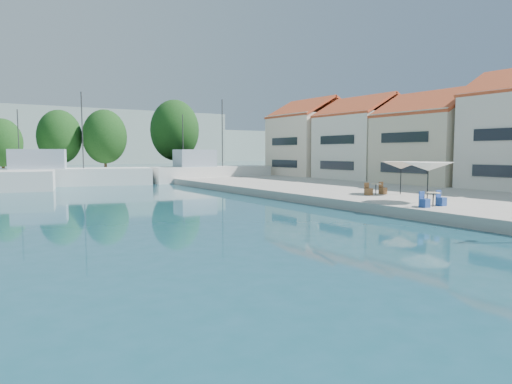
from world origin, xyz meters
TOP-DOWN VIEW (x-y plane):
  - quay_right at (22.00, 30.00)m, footprint 32.00×92.00m
  - quay_far at (-8.00, 67.00)m, footprint 90.00×16.00m
  - hill_east at (40.00, 180.00)m, footprint 140.00×40.00m
  - building_04 at (24.00, 33.00)m, footprint 9.00×8.80m
  - building_05 at (24.00, 42.00)m, footprint 8.40×8.80m
  - building_06 at (24.00, 51.00)m, footprint 9.00×8.80m
  - trawler_03 at (-4.84, 56.83)m, footprint 17.91×8.38m
  - trawler_04 at (11.21, 54.61)m, footprint 14.59×4.00m
  - tree_05 at (-9.36, 69.86)m, footprint 4.75×4.75m
  - tree_06 at (-2.49, 71.67)m, footprint 5.77×5.77m
  - tree_07 at (2.76, 68.91)m, footprint 5.83×5.83m
  - tree_08 at (13.09, 69.50)m, footprint 7.17×7.17m
  - umbrella_white at (9.20, 22.51)m, footprint 2.86×2.86m
  - umbrella_cream at (11.95, 26.76)m, footprint 2.60×2.60m
  - cafe_table_02 at (7.70, 21.02)m, footprint 1.82×0.70m
  - cafe_table_03 at (10.35, 27.51)m, footprint 1.82×0.70m

SIDE VIEW (x-z plane):
  - quay_right at x=22.00m, z-range 0.00..0.60m
  - quay_far at x=-8.00m, z-range 0.00..0.60m
  - cafe_table_02 at x=7.70m, z-range 0.51..1.27m
  - cafe_table_03 at x=10.35m, z-range 0.51..1.27m
  - trawler_03 at x=-4.84m, z-range -4.03..6.17m
  - trawler_04 at x=11.21m, z-range -4.03..6.17m
  - umbrella_cream at x=11.95m, z-range 1.47..3.72m
  - umbrella_white at x=9.20m, z-range 1.51..3.84m
  - tree_05 at x=-9.36m, z-range 1.14..8.17m
  - building_04 at x=24.00m, z-range 0.42..9.62m
  - building_05 at x=24.00m, z-range 0.41..10.11m
  - building_06 at x=24.00m, z-range 0.40..10.60m
  - tree_06 at x=-2.49m, z-range 1.26..9.80m
  - tree_07 at x=2.76m, z-range 1.27..9.90m
  - hill_east at x=40.00m, z-range 0.00..12.00m
  - tree_08 at x=13.09m, z-range 1.42..12.03m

